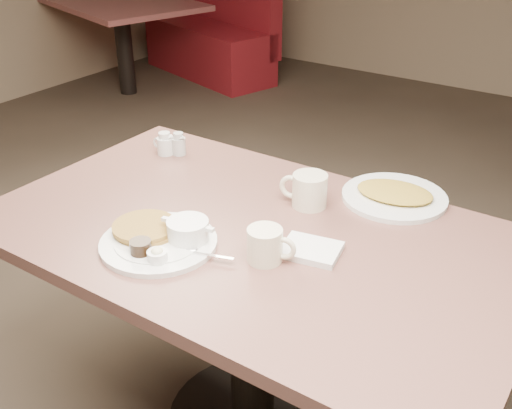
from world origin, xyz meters
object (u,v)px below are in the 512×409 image
Objects in this scene: creamer_left at (165,144)px; main_plate at (162,237)px; diner_table at (252,280)px; hash_plate at (394,195)px; coffee_mug_far at (308,190)px; coffee_mug_near at (266,245)px; creamer_right at (179,144)px; booth_back_left at (205,29)px.

main_plate is at bearing -49.19° from creamer_left.
creamer_left is (-0.55, 0.26, 0.21)m from diner_table.
hash_plate is at bearing 9.24° from creamer_left.
main_plate is at bearing -124.95° from hash_plate.
coffee_mug_far is at bearing -137.82° from hash_plate.
main_plate is 0.29m from coffee_mug_near.
coffee_mug_near is at bearing -32.19° from creamer_right.
coffee_mug_near reaches higher than hash_plate.
coffee_mug_far is 1.81× the size of creamer_left.
coffee_mug_far reaches higher than diner_table.
booth_back_left is at bearing 127.00° from creamer_right.
hash_plate is (0.20, 0.18, -0.04)m from coffee_mug_far.
creamer_left is (-0.60, 0.05, -0.01)m from coffee_mug_far.
creamer_left reaches higher than main_plate.
coffee_mug_near is at bearing -42.42° from diner_table.
creamer_right is at bearing 147.81° from coffee_mug_near.
creamer_right is (-0.35, 0.48, 0.01)m from main_plate.
diner_table is 4.26× the size of hash_plate.
coffee_mug_near is (0.27, 0.09, 0.02)m from main_plate.
creamer_left is at bearing -170.76° from hash_plate.
main_plate is 5.02× the size of creamer_right.
creamer_left is 0.24× the size of hash_plate.
coffee_mug_near is 0.52m from hash_plate.
coffee_mug_far is 0.57m from creamer_right.
coffee_mug_far is 0.27m from hash_plate.
diner_table is at bearing -105.10° from coffee_mug_far.
creamer_left is at bearing 175.35° from coffee_mug_far.
coffee_mug_far reaches higher than hash_plate.
booth_back_left is at bearing 126.19° from creamer_left.
hash_plate is (0.26, 0.39, 0.18)m from diner_table.
booth_back_left reaches higher than creamer_right.
main_plate is at bearing -53.13° from booth_back_left.
creamer_right is at bearing -172.17° from hash_plate.
coffee_mug_near is 1.71× the size of creamer_right.
main_plate is 0.60m from creamer_left.
creamer_left reaches higher than diner_table.
booth_back_left is (-2.87, 2.69, -0.35)m from hash_plate.
booth_back_left is (-2.46, 3.28, -0.36)m from main_plate.
coffee_mug_far is (-0.06, 0.32, 0.00)m from coffee_mug_near.
main_plate reaches higher than diner_table.
main_plate is 2.93× the size of coffee_mug_near.
diner_table is 3.73× the size of main_plate.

